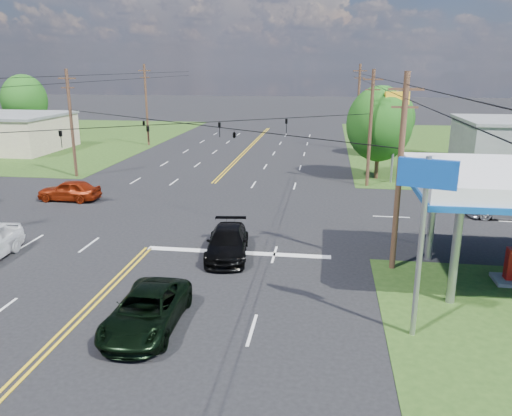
% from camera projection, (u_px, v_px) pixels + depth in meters
% --- Properties ---
extents(ground, '(280.00, 280.00, 0.00)m').
position_uv_depth(ground, '(188.00, 209.00, 35.20)').
color(ground, black).
rests_on(ground, ground).
extents(grass_nw, '(46.00, 48.00, 0.03)m').
position_uv_depth(grass_nw, '(9.00, 138.00, 70.45)').
color(grass_nw, '#234215').
rests_on(grass_nw, ground).
extents(stop_bar, '(10.00, 0.50, 0.02)m').
position_uv_depth(stop_bar, '(238.00, 253.00, 26.90)').
color(stop_bar, silver).
rests_on(stop_bar, ground).
extents(pole_se, '(1.60, 0.28, 9.50)m').
position_uv_depth(pole_se, '(400.00, 171.00, 23.51)').
color(pole_se, '#482D1E').
rests_on(pole_se, ground).
extents(pole_nw, '(1.60, 0.28, 9.50)m').
position_uv_depth(pole_nw, '(71.00, 122.00, 44.20)').
color(pole_nw, '#482D1E').
rests_on(pole_nw, ground).
extents(pole_ne, '(1.60, 0.28, 9.50)m').
position_uv_depth(pole_ne, '(370.00, 127.00, 40.65)').
color(pole_ne, '#482D1E').
rests_on(pole_ne, ground).
extents(pole_left_far, '(1.60, 0.28, 10.00)m').
position_uv_depth(pole_left_far, '(146.00, 104.00, 62.22)').
color(pole_left_far, '#482D1E').
rests_on(pole_left_far, ground).
extents(pole_right_far, '(1.60, 0.28, 10.00)m').
position_uv_depth(pole_right_far, '(358.00, 106.00, 58.67)').
color(pole_right_far, '#482D1E').
rests_on(pole_right_far, ground).
extents(span_wire_signals, '(26.00, 18.00, 1.13)m').
position_uv_depth(span_wire_signals, '(185.00, 123.00, 33.56)').
color(span_wire_signals, black).
rests_on(span_wire_signals, ground).
extents(power_lines, '(26.04, 100.00, 0.64)m').
position_uv_depth(power_lines, '(174.00, 85.00, 30.94)').
color(power_lines, black).
rests_on(power_lines, ground).
extents(tree_right_a, '(5.70, 5.70, 8.18)m').
position_uv_depth(tree_right_a, '(379.00, 124.00, 43.38)').
color(tree_right_a, '#482D1E').
rests_on(tree_right_a, ground).
extents(tree_right_b, '(4.94, 4.94, 7.09)m').
position_uv_depth(tree_right_b, '(392.00, 118.00, 54.64)').
color(tree_right_b, '#482D1E').
rests_on(tree_right_b, ground).
extents(tree_far_l, '(6.08, 6.08, 8.72)m').
position_uv_depth(tree_far_l, '(24.00, 100.00, 68.62)').
color(tree_far_l, '#482D1E').
rests_on(tree_far_l, ground).
extents(pickup_dkgreen, '(2.52, 5.32, 1.47)m').
position_uv_depth(pickup_dkgreen, '(147.00, 311.00, 18.97)').
color(pickup_dkgreen, black).
rests_on(pickup_dkgreen, ground).
extents(suv_black, '(2.66, 5.34, 1.49)m').
position_uv_depth(suv_black, '(227.00, 243.00, 26.28)').
color(suv_black, black).
rests_on(suv_black, ground).
extents(sedan_red, '(4.60, 1.90, 1.56)m').
position_uv_depth(sedan_red, '(69.00, 190.00, 37.22)').
color(sedan_red, maroon).
rests_on(sedan_red, ground).
extents(sedan_far, '(5.38, 2.22, 1.56)m').
position_uv_depth(sedan_far, '(508.00, 206.00, 32.99)').
color(sedan_far, silver).
rests_on(sedan_far, ground).
extents(polesign_se, '(1.96, 0.87, 6.77)m').
position_uv_depth(polesign_se, '(425.00, 201.00, 17.27)').
color(polesign_se, '#A5A5AA').
rests_on(polesign_se, ground).
extents(polesign_ne, '(2.11, 0.90, 7.77)m').
position_uv_depth(polesign_ne, '(396.00, 112.00, 41.47)').
color(polesign_ne, '#A5A5AA').
rests_on(polesign_ne, ground).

